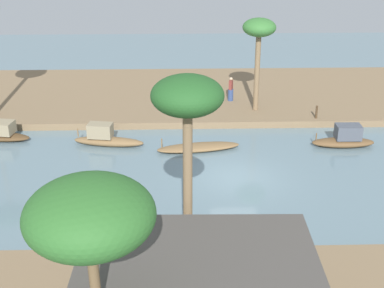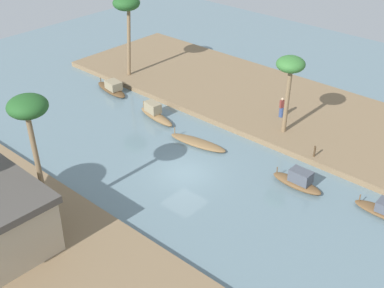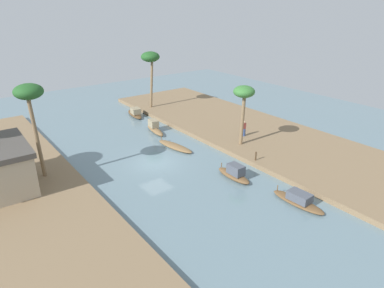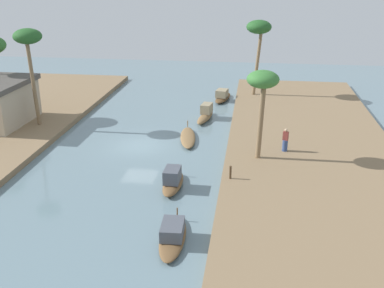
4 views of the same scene
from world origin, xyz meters
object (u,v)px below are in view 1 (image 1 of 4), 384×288
sampan_with_tall_canopy (198,147)px  mooring_post (317,112)px  person_on_near_bank (231,91)px  palm_tree_left_near (259,32)px  palm_tree_right_tall (90,218)px  sampan_with_red_awning (106,138)px  palm_tree_right_short (187,107)px  sampan_foreground (345,139)px

sampan_with_tall_canopy → mooring_post: mooring_post is taller
person_on_near_bank → palm_tree_left_near: (-1.47, 1.81, 4.44)m
mooring_post → sampan_with_tall_canopy: bearing=26.1°
mooring_post → palm_tree_right_tall: 24.34m
sampan_with_red_awning → mooring_post: 13.25m
palm_tree_left_near → palm_tree_right_short: size_ratio=0.77×
sampan_foreground → palm_tree_left_near: palm_tree_left_near is taller
palm_tree_left_near → palm_tree_right_tall: bearing=72.8°
person_on_near_bank → sampan_with_tall_canopy: bearing=-177.2°
palm_tree_right_tall → palm_tree_right_short: (-2.26, -4.79, 0.86)m
mooring_post → palm_tree_right_tall: palm_tree_right_tall is taller
sampan_with_red_awning → sampan_with_tall_canopy: bearing=-179.7°
sampan_with_red_awning → palm_tree_left_near: 11.55m
palm_tree_left_near → palm_tree_right_short: (4.82, 18.08, 1.67)m
palm_tree_right_short → mooring_post: bearing=-117.3°
sampan_with_red_awning → palm_tree_left_near: palm_tree_left_near is taller
sampan_foreground → person_on_near_bank: (5.95, -6.96, 0.63)m
person_on_near_bank → sampan_foreground: bearing=-117.7°
sampan_with_red_awning → mooring_post: size_ratio=5.09×
sampan_foreground → palm_tree_right_tall: 21.96m
sampan_foreground → mooring_post: 3.55m
sampan_with_red_awning → person_on_near_bank: (-7.81, -6.45, 0.63)m
person_on_near_bank → mooring_post: person_on_near_bank is taller
sampan_with_tall_canopy → sampan_foreground: 8.46m
palm_tree_right_tall → sampan_foreground: bearing=-123.1°
person_on_near_bank → palm_tree_right_short: palm_tree_right_short is taller
palm_tree_left_near → sampan_foreground: bearing=131.0°
sampan_with_tall_canopy → person_on_near_bank: (-2.50, -7.26, 0.92)m
sampan_with_tall_canopy → sampan_foreground: (-8.45, -0.30, 0.29)m
palm_tree_left_near → palm_tree_right_tall: 23.96m
palm_tree_right_short → sampan_foreground: bearing=-125.7°
mooring_post → palm_tree_left_near: (3.63, -1.73, 4.70)m
palm_tree_right_tall → mooring_post: bearing=-116.9°
sampan_foreground → palm_tree_right_short: (9.29, 12.93, 6.75)m
person_on_near_bank → palm_tree_right_tall: 25.85m
sampan_foreground → palm_tree_right_short: 17.30m
mooring_post → palm_tree_left_near: 6.19m
sampan_with_red_awning → sampan_foreground: size_ratio=1.16×
sampan_with_tall_canopy → person_on_near_bank: person_on_near_bank is taller
palm_tree_right_tall → sampan_with_red_awning: bearing=-83.1°
sampan_with_tall_canopy → palm_tree_right_short: size_ratio=0.63×
person_on_near_bank → mooring_post: size_ratio=2.01×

